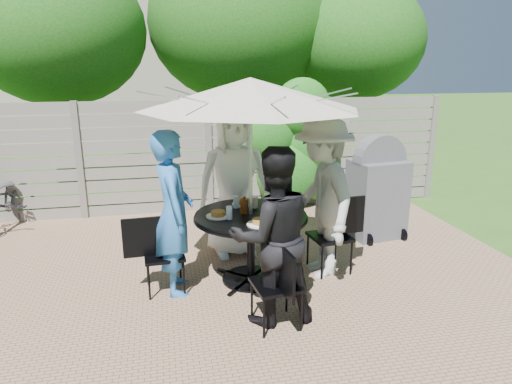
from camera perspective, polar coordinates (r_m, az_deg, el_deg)
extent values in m
plane|color=#35551A|center=(4.98, -1.85, -12.89)|extent=(60.00, 60.00, 0.00)
cube|color=#8D6B52|center=(5.41, -2.79, -10.30)|extent=(7.00, 6.00, 0.02)
cube|color=gray|center=(7.49, -5.91, 4.43)|extent=(8.00, 0.10, 1.85)
ellipsoid|color=#195C15|center=(7.61, 4.79, 4.46)|extent=(1.20, 0.70, 1.80)
cube|color=gray|center=(16.32, -9.54, 15.97)|extent=(10.00, 6.00, 5.00)
ellipsoid|color=#144D12|center=(9.49, -23.68, 18.06)|extent=(3.20, 3.20, 2.72)
ellipsoid|color=#144D12|center=(9.99, -1.82, 20.33)|extent=(3.80, 3.80, 3.23)
ellipsoid|color=#144D12|center=(9.93, 12.22, 18.00)|extent=(2.80, 2.80, 2.38)
cylinder|color=black|center=(4.98, -0.66, -2.94)|extent=(1.29, 1.29, 0.03)
cylinder|color=black|center=(5.12, -0.65, -7.12)|extent=(0.09, 0.09, 0.79)
cylinder|color=black|center=(5.28, -0.64, -10.84)|extent=(0.66, 0.66, 0.04)
cylinder|color=silver|center=(4.90, -0.67, 0.16)|extent=(0.04, 0.04, 2.14)
cone|color=beige|center=(4.73, -0.71, 12.18)|extent=(2.44, 2.44, 0.33)
cube|color=black|center=(5.97, -2.89, -3.26)|extent=(0.45, 0.45, 0.03)
cube|color=black|center=(6.10, -3.31, -0.53)|extent=(0.04, 0.43, 0.44)
imported|color=white|center=(5.71, -2.71, 1.24)|extent=(0.96, 0.66, 1.91)
cube|color=black|center=(4.98, -11.40, -7.75)|extent=(0.44, 0.44, 0.03)
cube|color=black|center=(4.89, -13.97, -5.51)|extent=(0.42, 0.06, 0.42)
imported|color=#2B6CBB|center=(4.83, -10.27, -2.68)|extent=(0.46, 0.66, 1.76)
cube|color=black|center=(4.28, 2.54, -11.53)|extent=(0.46, 0.46, 0.03)
cube|color=black|center=(4.01, 3.64, -9.94)|extent=(0.07, 0.42, 0.42)
imported|color=black|center=(4.21, 2.12, -5.66)|extent=(0.86, 0.69, 1.70)
cube|color=black|center=(5.40, 9.22, -5.54)|extent=(0.49, 0.49, 0.03)
cube|color=black|center=(5.42, 11.36, -2.90)|extent=(0.43, 0.08, 0.44)
imported|color=#AAACA7|center=(5.20, 8.24, -0.68)|extent=(0.75, 1.24, 1.86)
cylinder|color=white|center=(5.31, -1.62, -1.50)|extent=(0.26, 0.26, 0.01)
cylinder|color=#A36F30|center=(5.30, -1.62, -1.17)|extent=(0.15, 0.15, 0.05)
cylinder|color=white|center=(4.90, -4.75, -3.02)|extent=(0.26, 0.26, 0.01)
cylinder|color=#A36F30|center=(4.89, -4.76, -2.67)|extent=(0.15, 0.15, 0.05)
cylinder|color=white|center=(4.65, 0.43, -4.05)|extent=(0.26, 0.26, 0.01)
cylinder|color=#A36F30|center=(4.63, 0.43, -3.68)|extent=(0.15, 0.15, 0.05)
cylinder|color=white|center=(5.07, 3.29, -2.35)|extent=(0.26, 0.26, 0.01)
cylinder|color=#A36F30|center=(5.06, 3.29, -2.01)|extent=(0.15, 0.15, 0.05)
cylinder|color=silver|center=(5.17, -2.50, -1.24)|extent=(0.07, 0.07, 0.14)
cylinder|color=silver|center=(4.80, -3.36, -2.61)|extent=(0.07, 0.07, 0.14)
cylinder|color=silver|center=(4.74, 1.34, -2.82)|extent=(0.07, 0.07, 0.14)
cylinder|color=silver|center=(5.12, 1.87, -1.42)|extent=(0.07, 0.07, 0.14)
cylinder|color=#59280C|center=(4.98, -1.48, -1.77)|extent=(0.09, 0.09, 0.16)
cylinder|color=#C6B293|center=(5.19, -0.19, -1.30)|extent=(0.08, 0.08, 0.12)
cube|color=#545459|center=(6.60, 14.82, -0.91)|extent=(0.79, 0.65, 1.10)
cylinder|color=#545459|center=(6.47, 15.16, 3.78)|extent=(0.75, 0.32, 0.73)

